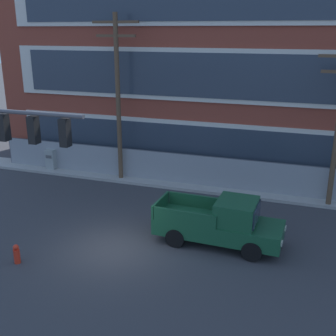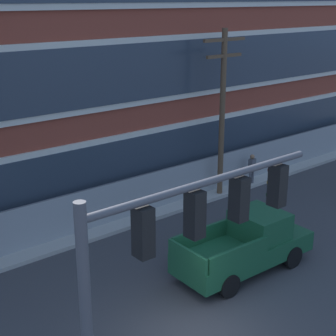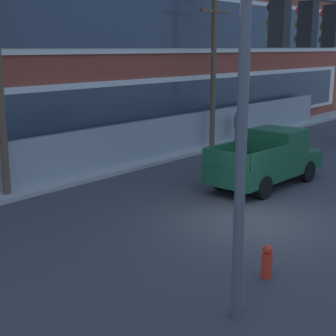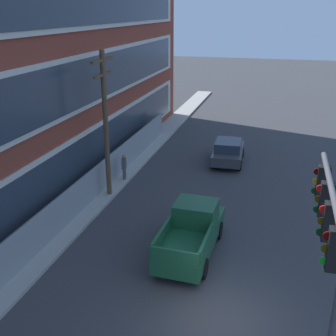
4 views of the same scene
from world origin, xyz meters
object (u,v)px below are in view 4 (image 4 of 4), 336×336
(sedan_dark_grey, at_px, (228,151))
(pedestrian_near_cabinet, at_px, (124,166))
(traffic_signal_mast, at_px, (327,264))
(pickup_truck_dark_green, at_px, (192,232))
(utility_pole_midblock, at_px, (105,119))

(sedan_dark_grey, relative_size, pedestrian_near_cabinet, 2.56)
(traffic_signal_mast, xyz_separation_m, pedestrian_near_cabinet, (13.65, 9.95, -3.72))
(traffic_signal_mast, distance_m, pedestrian_near_cabinet, 17.30)
(pickup_truck_dark_green, bearing_deg, utility_pole_midblock, 52.29)
(sedan_dark_grey, bearing_deg, pedestrian_near_cabinet, 132.10)
(utility_pole_midblock, height_order, pedestrian_near_cabinet, utility_pole_midblock)
(pickup_truck_dark_green, relative_size, sedan_dark_grey, 1.24)
(pickup_truck_dark_green, xyz_separation_m, utility_pole_midblock, (4.33, 5.61, 3.44))
(traffic_signal_mast, bearing_deg, sedan_dark_grey, 13.31)
(pedestrian_near_cabinet, bearing_deg, sedan_dark_grey, -47.90)
(pickup_truck_dark_green, relative_size, pedestrian_near_cabinet, 3.16)
(utility_pole_midblock, bearing_deg, pedestrian_near_cabinet, -1.37)
(sedan_dark_grey, distance_m, utility_pole_midblock, 9.81)
(utility_pole_midblock, bearing_deg, traffic_signal_mast, -138.82)
(traffic_signal_mast, xyz_separation_m, utility_pole_midblock, (11.44, 10.00, -0.30))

